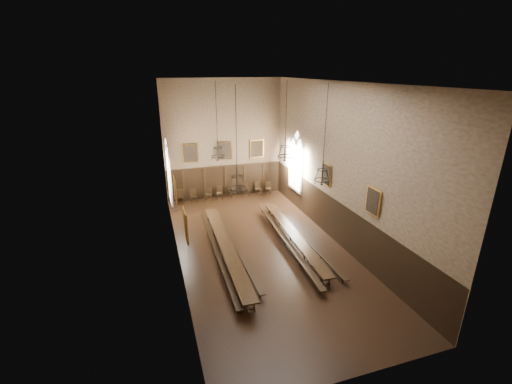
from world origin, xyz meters
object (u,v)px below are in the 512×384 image
table_left (226,251)px  chair_0 (180,199)px  chair_1 (194,198)px  chair_6 (258,191)px  bench_right_inner (285,240)px  chandelier_back_right (285,152)px  bench_left_inner (236,248)px  chandelier_front_right (322,173)px  table_right (294,239)px  chandelier_front_left (237,182)px  chair_2 (209,196)px  chair_4 (233,194)px  chair_3 (220,195)px  bench_left_outer (217,253)px  chair_7 (268,190)px  bench_right_outer (303,238)px  chandelier_back_left (218,151)px  chair_5 (246,192)px

table_left → chair_0: chair_0 is taller
chair_1 → chair_6: (5.18, 0.13, 0.01)m
bench_right_inner → chandelier_back_right: 5.28m
table_left → bench_left_inner: 0.78m
chair_0 → chair_6: chair_0 is taller
chair_1 → chandelier_front_right: 12.69m
table_left → bench_right_inner: size_ratio=0.99×
chair_0 → chandelier_front_right: chandelier_front_right is taller
table_right → chandelier_front_left: chandelier_front_left is taller
chair_2 → chair_6: 4.00m
chair_4 → chair_3: bearing=177.9°
bench_left_outer → chair_7: size_ratio=10.42×
chandelier_back_right → table_right: bearing=-98.4°
chair_2 → chandelier_front_left: chandelier_front_left is taller
bench_left_inner → chair_6: bearing=64.5°
chair_3 → chandelier_front_right: size_ratio=0.22×
chair_2 → chandelier_back_right: size_ratio=0.22×
bench_right_outer → chair_6: size_ratio=9.20×
chair_0 → chandelier_front_right: bearing=-48.8°
bench_left_outer → chair_1: (-0.06, 8.66, 0.01)m
chair_3 → chandelier_back_left: size_ratio=0.24×
chandelier_back_right → chandelier_front_left: 6.40m
chandelier_back_right → chandelier_front_right: size_ratio=1.00×
table_right → bench_right_inner: size_ratio=0.89×
chandelier_back_right → chair_0: bearing=134.3°
chair_2 → chandelier_back_right: (3.73, -6.03, 4.61)m
bench_left_inner → chair_7: size_ratio=9.62×
bench_right_inner → chair_0: size_ratio=10.06×
bench_left_inner → bench_right_inner: bench_right_inner is taller
chandelier_front_left → chandelier_front_right: size_ratio=1.00×
chair_1 → chair_5: (4.14, 0.11, 0.01)m
bench_left_inner → bench_right_inner: bearing=-1.8°
chandelier_back_right → chair_7: bearing=79.3°
chair_2 → bench_left_outer: bearing=-79.3°
chair_0 → chandelier_front_right: (5.84, -10.86, 4.61)m
bench_right_outer → chair_6: (0.00, 8.53, 0.04)m
chandelier_back_left → bench_right_inner: bearing=-38.0°
bench_left_inner → chair_1: bearing=97.9°
bench_right_outer → chandelier_back_right: bearing=96.2°
bench_right_inner → chandelier_back_right: bearing=70.3°
table_left → bench_left_inner: size_ratio=1.11×
chair_0 → chair_2: (2.17, -0.02, -0.01)m
chair_1 → chair_3: 2.03m
table_left → bench_right_outer: size_ratio=1.09×
chair_3 → chair_7: 4.01m
bench_left_inner → chair_2: size_ratio=9.39×
bench_right_inner → chandelier_front_right: 5.27m
table_left → chandelier_back_right: bearing=32.0°
chair_2 → chair_5: (2.96, 0.05, 0.01)m
chair_3 → chandelier_back_right: bearing=-53.8°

